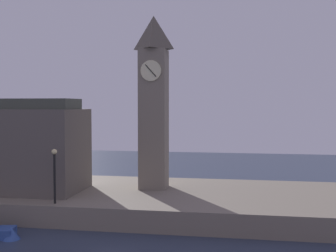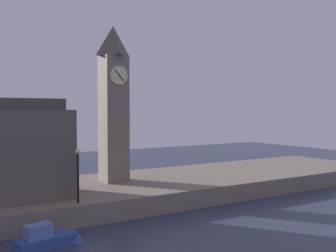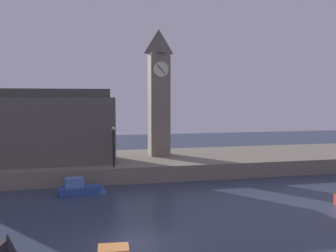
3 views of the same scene
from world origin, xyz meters
TOP-DOWN VIEW (x-y plane):
  - far_embankment at (0.00, 20.00)m, footprint 70.00×12.00m
  - clock_tower at (5.62, 21.13)m, footprint 2.30×2.35m
  - streetlamp at (0.09, 14.83)m, footprint 0.36×0.36m

SIDE VIEW (x-z plane):
  - far_embankment at x=0.00m, z-range 0.00..1.50m
  - streetlamp at x=0.09m, z-range 1.97..5.65m
  - clock_tower at x=5.62m, z-range 1.72..15.33m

